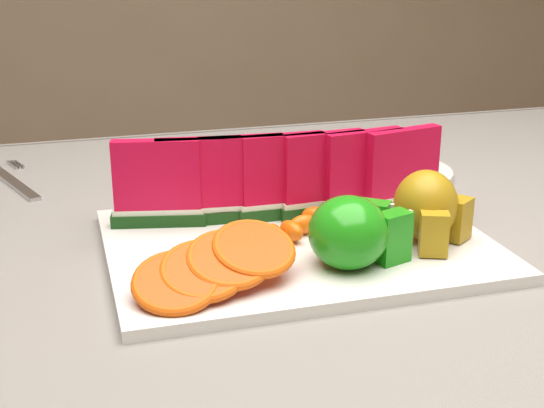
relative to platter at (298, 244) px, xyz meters
The scene contains 11 objects.
table 0.11m from the platter, 142.93° to the left, with size 1.40×0.90×0.75m.
tablecloth 0.06m from the platter, 142.93° to the left, with size 1.53×1.03×0.20m.
platter is the anchor object (origin of this frame).
apple_cluster 0.09m from the platter, 65.36° to the right, with size 0.11×0.09×0.07m.
pear_cluster 0.14m from the platter, 18.52° to the right, with size 0.09×0.09×0.08m.
side_plate 0.29m from the platter, 46.86° to the left, with size 0.21×0.21×0.01m.
fork 0.44m from the platter, 132.42° to the left, with size 0.07×0.19×0.00m.
watermelon_row 0.09m from the platter, 86.65° to the left, with size 0.39×0.07×0.10m.
orange_fan_front 0.14m from the platter, 140.08° to the right, with size 0.17×0.12×0.05m.
orange_fan_back 0.12m from the platter, 82.96° to the left, with size 0.33×0.10×0.04m.
tangerine_segments 0.03m from the platter, 161.31° to the left, with size 0.14×0.07×0.02m.
Camera 1 is at (-0.21, -0.73, 1.08)m, focal length 50.00 mm.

